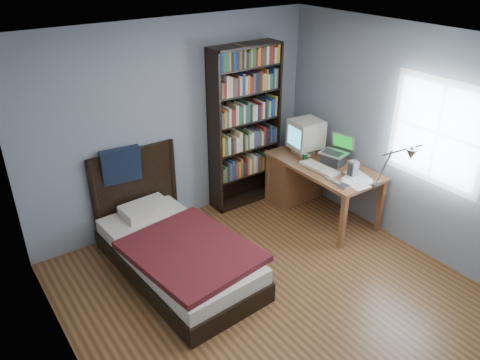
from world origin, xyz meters
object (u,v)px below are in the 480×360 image
at_px(laptop, 334,156).
at_px(desk_lamp, 406,157).
at_px(speaker, 353,169).
at_px(keyboard, 319,168).
at_px(bookshelf, 245,128).
at_px(bed, 174,249).
at_px(crt_monitor, 305,134).
at_px(soda_can, 305,157).
at_px(desk, 301,175).

height_order(laptop, desk_lamp, desk_lamp).
height_order(desk_lamp, speaker, desk_lamp).
height_order(keyboard, bookshelf, bookshelf).
bearing_deg(bed, bookshelf, 27.83).
distance_m(crt_monitor, soda_can, 0.34).
relative_size(laptop, speaker, 2.03).
relative_size(soda_can, bookshelf, 0.05).
height_order(crt_monitor, bed, crt_monitor).
xyz_separation_m(desk_lamp, keyboard, (-0.11, 1.09, -0.53)).
distance_m(soda_can, bed, 2.04).
bearing_deg(desk_lamp, soda_can, 94.28).
distance_m(desk, keyboard, 0.60).
distance_m(desk, crt_monitor, 0.58).
bearing_deg(bed, laptop, -3.89).
height_order(laptop, bed, bed).
height_order(desk, laptop, laptop).
relative_size(keyboard, bookshelf, 0.24).
bearing_deg(laptop, keyboard, -178.41).
height_order(laptop, keyboard, laptop).
distance_m(speaker, bed, 2.29).
bearing_deg(keyboard, bookshelf, 112.03).
bearing_deg(speaker, bookshelf, 117.17).
distance_m(keyboard, bed, 2.03).
height_order(desk, keyboard, keyboard).
distance_m(keyboard, soda_can, 0.28).
xyz_separation_m(desk, keyboard, (-0.15, -0.48, 0.34)).
distance_m(laptop, bookshelf, 1.20).
bearing_deg(bed, crt_monitor, 8.71).
relative_size(keyboard, speaker, 2.69).
bearing_deg(speaker, desk, 94.93).
relative_size(laptop, bookshelf, 0.18).
distance_m(crt_monitor, laptop, 0.51).
xyz_separation_m(keyboard, speaker, (0.20, -0.36, 0.08)).
relative_size(desk, desk_lamp, 2.19).
bearing_deg(keyboard, speaker, -63.52).
relative_size(desk, bookshelf, 0.70).
relative_size(laptop, soda_can, 3.65).
distance_m(desk, laptop, 0.64).
distance_m(speaker, soda_can, 0.66).
relative_size(laptop, desk_lamp, 0.57).
height_order(desk_lamp, bookshelf, bookshelf).
xyz_separation_m(desk, soda_can, (-0.14, -0.20, 0.37)).
distance_m(keyboard, bookshelf, 1.10).
relative_size(crt_monitor, keyboard, 0.89).
height_order(crt_monitor, soda_can, crt_monitor).
distance_m(desk_lamp, soda_can, 1.45).
relative_size(bookshelf, bed, 1.00).
bearing_deg(keyboard, desk, 70.52).
height_order(crt_monitor, desk_lamp, desk_lamp).
bearing_deg(soda_can, laptop, -47.47).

